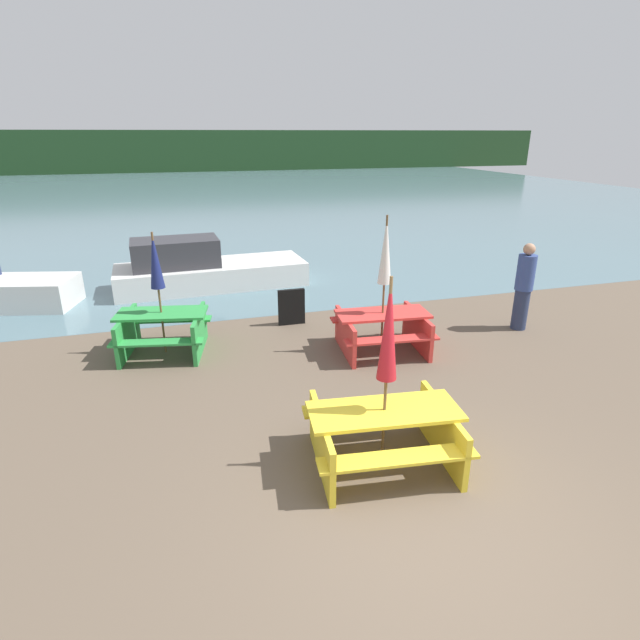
{
  "coord_description": "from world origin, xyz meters",
  "views": [
    {
      "loc": [
        -2.13,
        -3.39,
        3.72
      ],
      "look_at": [
        -0.0,
        3.94,
        0.85
      ],
      "focal_mm": 28.0,
      "sensor_mm": 36.0,
      "label": 1
    }
  ],
  "objects_px": {
    "signboard": "(292,307)",
    "picnic_table_green": "(163,329)",
    "picnic_table_red": "(382,328)",
    "boat": "(203,269)",
    "umbrella_white": "(386,252)",
    "umbrella_navy": "(155,262)",
    "person": "(524,287)",
    "picnic_table_yellow": "(383,430)",
    "umbrella_crimson": "(389,331)"
  },
  "relations": [
    {
      "from": "umbrella_white",
      "to": "umbrella_navy",
      "type": "bearing_deg",
      "value": 164.9
    },
    {
      "from": "umbrella_crimson",
      "to": "picnic_table_green",
      "type": "bearing_deg",
      "value": 121.48
    },
    {
      "from": "umbrella_navy",
      "to": "person",
      "type": "xyz_separation_m",
      "value": [
        6.86,
        -0.79,
        -0.79
      ]
    },
    {
      "from": "picnic_table_green",
      "to": "person",
      "type": "relative_size",
      "value": 1.02
    },
    {
      "from": "umbrella_white",
      "to": "person",
      "type": "relative_size",
      "value": 1.4
    },
    {
      "from": "picnic_table_yellow",
      "to": "umbrella_white",
      "type": "xyz_separation_m",
      "value": [
        1.27,
        3.07,
        1.39
      ]
    },
    {
      "from": "boat",
      "to": "signboard",
      "type": "relative_size",
      "value": 6.39
    },
    {
      "from": "umbrella_navy",
      "to": "umbrella_white",
      "type": "bearing_deg",
      "value": -15.1
    },
    {
      "from": "umbrella_crimson",
      "to": "picnic_table_yellow",
      "type": "bearing_deg",
      "value": 180.0
    },
    {
      "from": "umbrella_navy",
      "to": "signboard",
      "type": "distance_m",
      "value": 2.92
    },
    {
      "from": "boat",
      "to": "person",
      "type": "distance_m",
      "value": 7.59
    },
    {
      "from": "picnic_table_yellow",
      "to": "umbrella_crimson",
      "type": "distance_m",
      "value": 1.25
    },
    {
      "from": "picnic_table_yellow",
      "to": "picnic_table_red",
      "type": "relative_size",
      "value": 1.08
    },
    {
      "from": "umbrella_crimson",
      "to": "umbrella_navy",
      "type": "distance_m",
      "value": 4.79
    },
    {
      "from": "picnic_table_red",
      "to": "boat",
      "type": "bearing_deg",
      "value": 119.53
    },
    {
      "from": "umbrella_white",
      "to": "picnic_table_yellow",
      "type": "bearing_deg",
      "value": -112.57
    },
    {
      "from": "picnic_table_red",
      "to": "umbrella_crimson",
      "type": "distance_m",
      "value": 3.55
    },
    {
      "from": "umbrella_crimson",
      "to": "signboard",
      "type": "height_order",
      "value": "umbrella_crimson"
    },
    {
      "from": "picnic_table_yellow",
      "to": "person",
      "type": "height_order",
      "value": "person"
    },
    {
      "from": "umbrella_crimson",
      "to": "boat",
      "type": "xyz_separation_m",
      "value": [
        -1.54,
        8.05,
        -1.23
      ]
    },
    {
      "from": "boat",
      "to": "umbrella_crimson",
      "type": "bearing_deg",
      "value": -82.17
    },
    {
      "from": "picnic_table_green",
      "to": "umbrella_navy",
      "type": "bearing_deg",
      "value": 0.0
    },
    {
      "from": "umbrella_crimson",
      "to": "signboard",
      "type": "relative_size",
      "value": 3.09
    },
    {
      "from": "picnic_table_yellow",
      "to": "signboard",
      "type": "height_order",
      "value": "signboard"
    },
    {
      "from": "picnic_table_red",
      "to": "umbrella_navy",
      "type": "relative_size",
      "value": 0.81
    },
    {
      "from": "umbrella_crimson",
      "to": "signboard",
      "type": "distance_m",
      "value": 4.99
    },
    {
      "from": "umbrella_white",
      "to": "person",
      "type": "distance_m",
      "value": 3.24
    },
    {
      "from": "umbrella_white",
      "to": "umbrella_navy",
      "type": "relative_size",
      "value": 1.12
    },
    {
      "from": "umbrella_crimson",
      "to": "umbrella_navy",
      "type": "bearing_deg",
      "value": 121.48
    },
    {
      "from": "picnic_table_yellow",
      "to": "umbrella_navy",
      "type": "relative_size",
      "value": 0.87
    },
    {
      "from": "picnic_table_red",
      "to": "umbrella_navy",
      "type": "height_order",
      "value": "umbrella_navy"
    },
    {
      "from": "umbrella_navy",
      "to": "signboard",
      "type": "relative_size",
      "value": 2.9
    },
    {
      "from": "picnic_table_green",
      "to": "umbrella_white",
      "type": "bearing_deg",
      "value": -15.1
    },
    {
      "from": "umbrella_navy",
      "to": "person",
      "type": "bearing_deg",
      "value": -6.54
    },
    {
      "from": "umbrella_white",
      "to": "picnic_table_red",
      "type": "bearing_deg",
      "value": -90.0
    },
    {
      "from": "picnic_table_yellow",
      "to": "signboard",
      "type": "bearing_deg",
      "value": 89.86
    },
    {
      "from": "boat",
      "to": "person",
      "type": "height_order",
      "value": "person"
    },
    {
      "from": "picnic_table_yellow",
      "to": "person",
      "type": "bearing_deg",
      "value": 37.1
    },
    {
      "from": "signboard",
      "to": "picnic_table_green",
      "type": "bearing_deg",
      "value": -163.94
    },
    {
      "from": "umbrella_crimson",
      "to": "person",
      "type": "height_order",
      "value": "umbrella_crimson"
    },
    {
      "from": "picnic_table_red",
      "to": "umbrella_white",
      "type": "distance_m",
      "value": 1.39
    },
    {
      "from": "person",
      "to": "signboard",
      "type": "xyz_separation_m",
      "value": [
        -4.35,
        1.51,
        -0.5
      ]
    },
    {
      "from": "umbrella_white",
      "to": "picnic_table_green",
      "type": "bearing_deg",
      "value": 164.9
    },
    {
      "from": "umbrella_white",
      "to": "umbrella_crimson",
      "type": "height_order",
      "value": "umbrella_white"
    },
    {
      "from": "person",
      "to": "picnic_table_green",
      "type": "bearing_deg",
      "value": 173.46
    },
    {
      "from": "picnic_table_red",
      "to": "picnic_table_green",
      "type": "bearing_deg",
      "value": 164.9
    },
    {
      "from": "picnic_table_yellow",
      "to": "picnic_table_red",
      "type": "distance_m",
      "value": 3.32
    },
    {
      "from": "picnic_table_green",
      "to": "picnic_table_yellow",
      "type": "bearing_deg",
      "value": -58.52
    },
    {
      "from": "picnic_table_green",
      "to": "signboard",
      "type": "distance_m",
      "value": 2.62
    },
    {
      "from": "picnic_table_red",
      "to": "umbrella_crimson",
      "type": "height_order",
      "value": "umbrella_crimson"
    }
  ]
}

